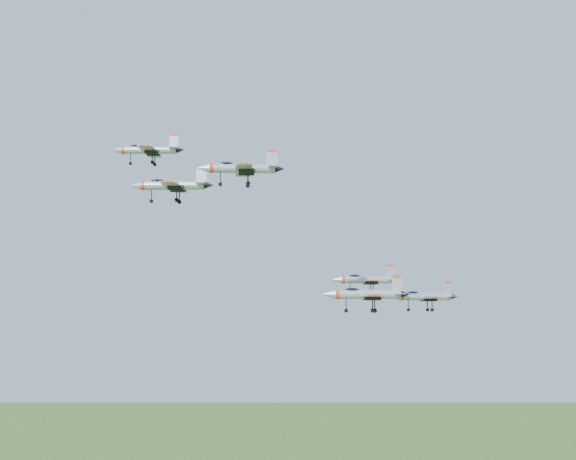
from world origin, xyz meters
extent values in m
cylinder|color=#A1A8AE|center=(-15.67, 12.89, 147.34)|extent=(8.97, 3.71, 1.29)
cone|color=#A1A8AE|center=(-20.84, 14.37, 147.34)|extent=(2.08, 1.74, 1.29)
cone|color=black|center=(-10.69, 11.47, 147.34)|extent=(1.64, 1.44, 1.10)
ellipsoid|color=black|center=(-17.77, 13.50, 147.83)|extent=(2.36, 1.50, 0.82)
cube|color=#A1A8AE|center=(-16.24, 10.16, 147.09)|extent=(3.41, 4.84, 0.14)
cube|color=#A1A8AE|center=(-14.71, 15.52, 147.09)|extent=(3.41, 4.84, 0.14)
cube|color=#A1A8AE|center=(-11.75, 11.77, 148.68)|extent=(1.47, 0.53, 2.09)
cube|color=red|center=(-11.75, 11.77, 149.78)|extent=(1.09, 0.44, 0.35)
cylinder|color=#A1A8AE|center=(-12.84, 3.30, 140.19)|extent=(9.66, 4.20, 1.40)
cone|color=#A1A8AE|center=(-18.39, 5.02, 140.19)|extent=(2.26, 1.91, 1.40)
cone|color=black|center=(-7.50, 1.65, 140.19)|extent=(1.79, 1.58, 1.19)
ellipsoid|color=black|center=(-15.10, 4.00, 140.72)|extent=(2.56, 1.66, 0.89)
cube|color=#A1A8AE|center=(-13.53, 0.36, 139.92)|extent=(3.76, 5.25, 0.15)
cube|color=#A1A8AE|center=(-11.74, 6.11, 139.92)|extent=(3.76, 5.25, 0.15)
cube|color=#A1A8AE|center=(-8.63, 2.00, 141.64)|extent=(1.58, 0.60, 2.26)
cube|color=red|center=(-8.63, 2.00, 142.83)|extent=(1.17, 0.49, 0.38)
cylinder|color=#A1A8AE|center=(-6.23, -17.10, 139.72)|extent=(8.56, 2.82, 1.23)
cone|color=#A1A8AE|center=(-11.23, -16.13, 139.72)|extent=(1.90, 1.53, 1.23)
cone|color=black|center=(-1.42, -18.03, 139.72)|extent=(1.49, 1.27, 1.04)
ellipsoid|color=black|center=(-8.27, -16.70, 140.19)|extent=(2.20, 1.26, 0.78)
cube|color=#A1A8AE|center=(-6.55, -19.72, 139.49)|extent=(2.92, 4.48, 0.13)
cube|color=#A1A8AE|center=(-5.55, -14.54, 139.49)|extent=(2.92, 4.48, 0.13)
cube|color=#A1A8AE|center=(-2.44, -17.83, 141.00)|extent=(1.41, 0.38, 1.98)
cube|color=red|center=(-2.44, -17.83, 142.03)|extent=(1.04, 0.33, 0.33)
cylinder|color=#A1A8AE|center=(17.95, 1.57, 125.98)|extent=(8.35, 2.40, 1.19)
cone|color=#A1A8AE|center=(13.05, 2.30, 125.98)|extent=(1.81, 1.42, 1.19)
cone|color=black|center=(22.68, 0.86, 125.98)|extent=(1.42, 1.19, 1.01)
ellipsoid|color=black|center=(15.96, 1.87, 126.43)|extent=(2.12, 1.15, 0.76)
cube|color=#A1A8AE|center=(17.76, -1.00, 125.76)|extent=(2.68, 4.31, 0.13)
cube|color=#A1A8AE|center=(18.52, 4.08, 125.76)|extent=(2.68, 4.31, 0.13)
cube|color=#A1A8AE|center=(21.68, 1.01, 127.22)|extent=(1.38, 0.31, 1.93)
cube|color=red|center=(21.68, 1.01, 128.23)|extent=(1.02, 0.28, 0.32)
cylinder|color=#A1A8AE|center=(13.76, -9.79, 123.53)|extent=(9.45, 3.47, 1.36)
cone|color=#A1A8AE|center=(8.28, -8.50, 123.53)|extent=(2.14, 1.75, 1.36)
cone|color=black|center=(19.04, -11.04, 123.53)|extent=(1.69, 1.46, 1.15)
ellipsoid|color=black|center=(11.52, -9.27, 124.04)|extent=(2.46, 1.48, 0.86)
cube|color=#A1A8AE|center=(13.29, -12.68, 123.27)|extent=(3.39, 5.02, 0.15)
cube|color=#A1A8AE|center=(14.63, -7.00, 123.27)|extent=(3.39, 5.02, 0.15)
cube|color=#A1A8AE|center=(17.92, -10.77, 124.94)|extent=(1.55, 0.48, 2.19)
cube|color=red|center=(17.92, -10.77, 126.08)|extent=(1.15, 0.41, 0.36)
cylinder|color=#A1A8AE|center=(28.50, 2.81, 123.37)|extent=(8.75, 1.94, 1.25)
cone|color=#A1A8AE|center=(23.31, 3.23, 123.37)|extent=(1.83, 1.39, 1.25)
cone|color=black|center=(33.49, 2.41, 123.37)|extent=(1.43, 1.17, 1.07)
ellipsoid|color=black|center=(26.38, 2.98, 123.84)|extent=(2.19, 1.07, 0.80)
cube|color=#A1A8AE|center=(28.47, 0.10, 123.13)|extent=(2.55, 4.41, 0.13)
cube|color=#A1A8AE|center=(28.90, 5.48, 123.13)|extent=(2.55, 4.41, 0.13)
cube|color=#A1A8AE|center=(32.44, 2.49, 124.67)|extent=(1.45, 0.23, 2.02)
cube|color=red|center=(32.44, 2.49, 125.73)|extent=(1.07, 0.22, 0.34)
camera|label=1|loc=(-27.15, -118.19, 122.09)|focal=50.00mm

